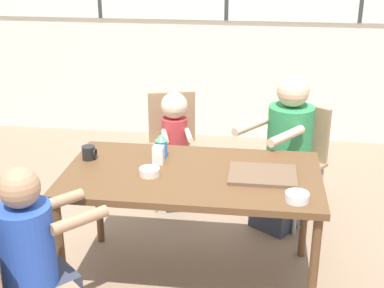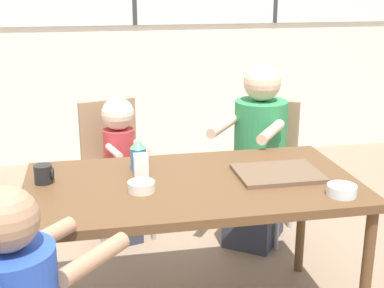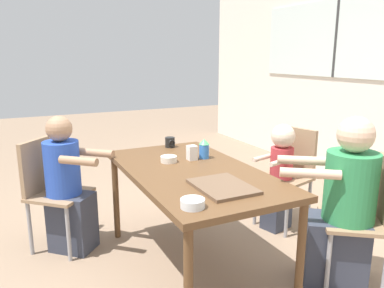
# 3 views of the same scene
# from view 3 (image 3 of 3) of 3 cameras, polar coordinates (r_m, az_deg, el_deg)

# --- Properties ---
(ground_plane) EXTENTS (16.00, 16.00, 0.00)m
(ground_plane) POSITION_cam_3_polar(r_m,az_deg,el_deg) (2.88, 0.00, -18.25)
(ground_plane) COLOR #8C725B
(dining_table) EXTENTS (1.52, 0.83, 0.75)m
(dining_table) POSITION_cam_3_polar(r_m,az_deg,el_deg) (2.59, 0.00, -5.31)
(dining_table) COLOR brown
(dining_table) RESTS_ON ground_plane
(chair_for_woman_green_shirt) EXTENTS (0.56, 0.56, 0.88)m
(chair_for_woman_green_shirt) POSITION_cam_3_polar(r_m,az_deg,el_deg) (2.72, 25.44, -9.19)
(chair_for_woman_green_shirt) COLOR #937556
(chair_for_woman_green_shirt) RESTS_ON ground_plane
(chair_for_man_blue_shirt) EXTENTS (0.56, 0.56, 0.88)m
(chair_for_man_blue_shirt) POSITION_cam_3_polar(r_m,az_deg,el_deg) (3.16, -20.92, -5.68)
(chair_for_man_blue_shirt) COLOR #937556
(chair_for_man_blue_shirt) RESTS_ON ground_plane
(chair_for_toddler) EXTENTS (0.49, 0.49, 0.88)m
(chair_for_toddler) POSITION_cam_3_polar(r_m,az_deg,el_deg) (3.48, 14.71, -3.48)
(chair_for_toddler) COLOR #937556
(chair_for_toddler) RESTS_ON ground_plane
(person_woman_green_shirt) EXTENTS (0.61, 0.67, 1.14)m
(person_woman_green_shirt) POSITION_cam_3_polar(r_m,az_deg,el_deg) (2.68, 21.92, -9.43)
(person_woman_green_shirt) COLOR #333847
(person_woman_green_shirt) RESTS_ON ground_plane
(person_man_blue_shirt) EXTENTS (0.52, 0.54, 1.07)m
(person_man_blue_shirt) POSITION_cam_3_polar(r_m,az_deg,el_deg) (3.08, -18.43, -6.65)
(person_man_blue_shirt) COLOR #333847
(person_man_blue_shirt) RESTS_ON ground_plane
(person_toddler) EXTENTS (0.28, 0.40, 0.94)m
(person_toddler) POSITION_cam_3_polar(r_m,az_deg,el_deg) (3.38, 13.16, -4.96)
(person_toddler) COLOR #333847
(person_toddler) RESTS_ON ground_plane
(food_tray_dark) EXTENTS (0.39, 0.30, 0.02)m
(food_tray_dark) POSITION_cam_3_polar(r_m,az_deg,el_deg) (2.22, 4.62, -6.50)
(food_tray_dark) COLOR brown
(food_tray_dark) RESTS_ON dining_table
(coffee_mug) EXTENTS (0.09, 0.08, 0.09)m
(coffee_mug) POSITION_cam_3_polar(r_m,az_deg,el_deg) (3.19, -3.36, 0.26)
(coffee_mug) COLOR black
(coffee_mug) RESTS_ON dining_table
(sippy_cup) EXTENTS (0.08, 0.08, 0.15)m
(sippy_cup) POSITION_cam_3_polar(r_m,az_deg,el_deg) (2.83, 1.85, -0.67)
(sippy_cup) COLOR blue
(sippy_cup) RESTS_ON dining_table
(milk_carton_small) EXTENTS (0.07, 0.07, 0.11)m
(milk_carton_small) POSITION_cam_3_polar(r_m,az_deg,el_deg) (2.79, -0.01, -1.35)
(milk_carton_small) COLOR silver
(milk_carton_small) RESTS_ON dining_table
(bowl_white_shallow) EXTENTS (0.12, 0.12, 0.05)m
(bowl_white_shallow) POSITION_cam_3_polar(r_m,az_deg,el_deg) (2.75, -3.57, -2.32)
(bowl_white_shallow) COLOR silver
(bowl_white_shallow) RESTS_ON dining_table
(bowl_cereal) EXTENTS (0.13, 0.13, 0.05)m
(bowl_cereal) POSITION_cam_3_polar(r_m,az_deg,el_deg) (1.94, 0.10, -9.02)
(bowl_cereal) COLOR silver
(bowl_cereal) RESTS_ON dining_table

